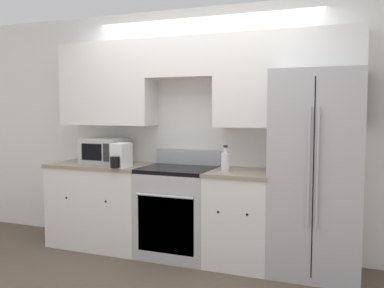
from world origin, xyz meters
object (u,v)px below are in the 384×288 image
(oven_range, at_px, (178,211))
(bottle, at_px, (225,161))
(refrigerator, at_px, (317,173))
(microwave, at_px, (104,151))

(oven_range, xyz_separation_m, bottle, (0.54, -0.08, 0.56))
(refrigerator, xyz_separation_m, microwave, (-2.31, 0.00, 0.12))
(oven_range, xyz_separation_m, refrigerator, (1.38, 0.06, 0.47))
(refrigerator, bearing_deg, microwave, 179.89)
(oven_range, relative_size, bottle, 4.24)
(microwave, distance_m, bottle, 1.48)
(microwave, bearing_deg, oven_range, -4.18)
(oven_range, relative_size, refrigerator, 0.58)
(oven_range, bearing_deg, refrigerator, 2.64)
(refrigerator, bearing_deg, oven_range, -177.36)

